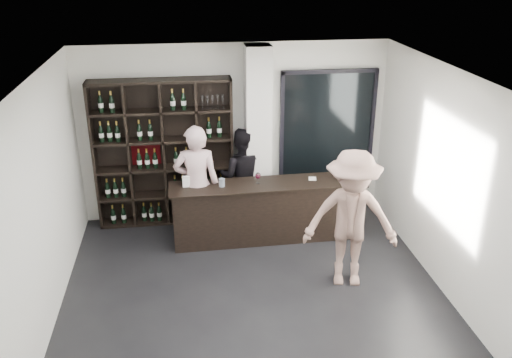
{
  "coord_description": "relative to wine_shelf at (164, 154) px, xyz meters",
  "views": [
    {
      "loc": [
        -0.8,
        -5.68,
        4.22
      ],
      "look_at": [
        0.13,
        1.1,
        1.3
      ],
      "focal_mm": 38.0,
      "sensor_mm": 36.0,
      "label": 1
    }
  ],
  "objects": [
    {
      "name": "card_stand",
      "position": [
        0.33,
        -0.77,
        -0.17
      ],
      "size": [
        0.11,
        0.06,
        0.17
      ],
      "primitive_type": "cube",
      "rotation": [
        0.0,
        0.0,
        0.03
      ],
      "color": "white",
      "rests_on": "tasting_counter"
    },
    {
      "name": "wine_glass",
      "position": [
        1.41,
        -0.79,
        -0.16
      ],
      "size": [
        0.08,
        0.08,
        0.19
      ],
      "primitive_type": null,
      "rotation": [
        0.0,
        0.0,
        -0.03
      ],
      "color": "white",
      "rests_on": "tasting_counter"
    },
    {
      "name": "taster_pink",
      "position": [
        0.48,
        -0.72,
        -0.26
      ],
      "size": [
        0.71,
        0.48,
        1.87
      ],
      "primitive_type": "imported",
      "rotation": [
        0.0,
        0.0,
        3.09
      ],
      "color": "beige",
      "rests_on": "floor"
    },
    {
      "name": "wine_shelf",
      "position": [
        0.0,
        0.0,
        0.0
      ],
      "size": [
        2.2,
        0.35,
        2.4
      ],
      "primitive_type": null,
      "color": "black",
      "rests_on": "floor"
    },
    {
      "name": "floor",
      "position": [
        1.15,
        -2.57,
        -1.2
      ],
      "size": [
        5.0,
        5.5,
        0.01
      ],
      "primitive_type": "cube",
      "color": "black",
      "rests_on": "ground"
    },
    {
      "name": "napkin_stack",
      "position": [
        2.26,
        -0.75,
        -0.25
      ],
      "size": [
        0.13,
        0.13,
        0.02
      ],
      "primitive_type": "cube",
      "rotation": [
        0.0,
        0.0,
        -0.19
      ],
      "color": "white",
      "rests_on": "tasting_counter"
    },
    {
      "name": "customer",
      "position": [
        2.44,
        -2.17,
        -0.24
      ],
      "size": [
        1.36,
        0.96,
        1.91
      ],
      "primitive_type": "imported",
      "rotation": [
        0.0,
        0.0,
        -0.22
      ],
      "color": "#997467",
      "rests_on": "floor"
    },
    {
      "name": "structural_column",
      "position": [
        1.5,
        -0.1,
        0.25
      ],
      "size": [
        0.4,
        0.4,
        2.9
      ],
      "primitive_type": "cube",
      "color": "silver",
      "rests_on": "floor"
    },
    {
      "name": "glass_panel",
      "position": [
        2.7,
        0.12,
        0.2
      ],
      "size": [
        1.6,
        0.08,
        2.1
      ],
      "color": "black",
      "rests_on": "floor"
    },
    {
      "name": "taster_black",
      "position": [
        1.23,
        -0.17,
        -0.39
      ],
      "size": [
        0.92,
        0.79,
        1.63
      ],
      "primitive_type": "imported",
      "rotation": [
        0.0,
        0.0,
        2.9
      ],
      "color": "black",
      "rests_on": "floor"
    },
    {
      "name": "tasting_counter",
      "position": [
        1.5,
        -0.82,
        -0.73
      ],
      "size": [
        2.87,
        0.6,
        0.94
      ],
      "rotation": [
        0.0,
        0.0,
        0.02
      ],
      "color": "black",
      "rests_on": "floor"
    },
    {
      "name": "spit_cup",
      "position": [
        0.86,
        -0.83,
        -0.2
      ],
      "size": [
        0.11,
        0.11,
        0.12
      ],
      "primitive_type": "cylinder",
      "rotation": [
        0.0,
        0.0,
        0.18
      ],
      "color": "silver",
      "rests_on": "tasting_counter"
    }
  ]
}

